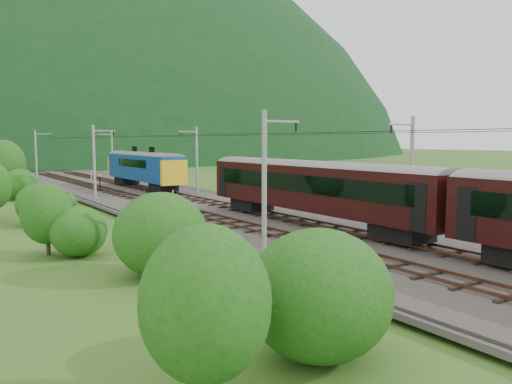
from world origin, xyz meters
TOP-DOWN VIEW (x-y plane):
  - ground at (0.00, 0.00)m, footprint 600.00×600.00m
  - railbed at (0.00, 10.00)m, footprint 14.00×220.00m
  - track_left at (-2.40, 10.00)m, footprint 2.40×220.00m
  - track_right at (2.40, 10.00)m, footprint 2.40×220.00m
  - catenary_left at (-6.12, 32.00)m, footprint 2.54×192.28m
  - catenary_right at (6.12, 32.00)m, footprint 2.54×192.28m
  - overhead_wires at (0.00, 10.00)m, footprint 4.83×198.00m
  - hazard_post_near at (-0.59, 24.23)m, footprint 0.14×0.14m
  - hazard_post_far at (0.32, 56.46)m, footprint 0.18×0.18m
  - signal at (-3.26, 40.04)m, footprint 0.23×0.23m
  - vegetation_left at (-13.41, 23.33)m, footprint 10.90×150.09m

SIDE VIEW (x-z plane):
  - ground at x=0.00m, z-range 0.00..0.00m
  - railbed at x=0.00m, z-range 0.00..0.30m
  - track_left at x=-2.40m, z-range 0.24..0.51m
  - track_right at x=2.40m, z-range 0.24..0.51m
  - hazard_post_near at x=-0.59m, z-range 0.30..1.60m
  - hazard_post_far at x=0.32m, z-range 0.30..1.94m
  - signal at x=-3.26m, z-range 0.48..2.56m
  - vegetation_left at x=-13.41m, z-range -1.10..5.63m
  - catenary_left at x=-6.12m, z-range 0.50..8.50m
  - catenary_right at x=6.12m, z-range 0.50..8.50m
  - overhead_wires at x=0.00m, z-range 7.08..7.12m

